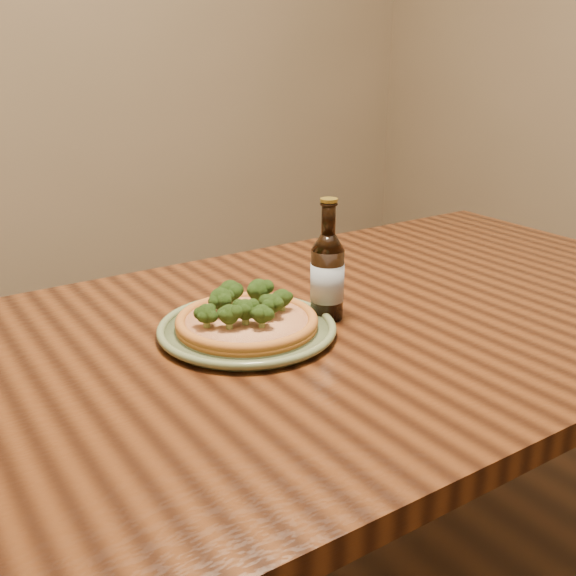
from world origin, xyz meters
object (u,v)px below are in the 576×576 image
plate (247,329)px  table (342,364)px  pizza (246,318)px  beer_bottle (327,275)px

plate → table: bearing=-9.9°
table → pizza: (-0.18, 0.03, 0.12)m
plate → beer_bottle: size_ratio=1.39×
beer_bottle → pizza: bearing=166.5°
pizza → beer_bottle: beer_bottle is taller
table → pizza: 0.22m
table → pizza: pizza is taller
table → plate: 0.21m
table → beer_bottle: size_ratio=7.35×
table → beer_bottle: beer_bottle is taller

